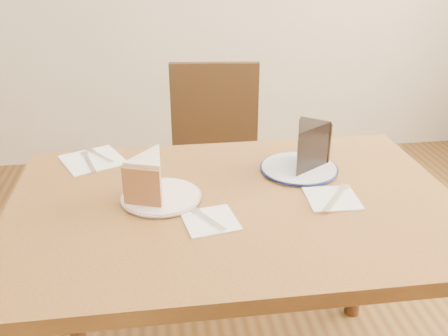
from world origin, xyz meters
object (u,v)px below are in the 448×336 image
Objects in this scene: plate_navy at (299,169)px; chocolate_cake at (306,149)px; chair_far at (215,164)px; plate_cream at (161,197)px; carrot_cake at (152,175)px; table at (235,231)px.

chocolate_cake is (0.01, -0.01, 0.07)m from plate_navy.
plate_cream is at bearing 78.64° from chair_far.
carrot_cake is at bearing 76.57° from chair_far.
plate_cream reaches higher than table.
plate_cream is at bearing 51.70° from chocolate_cake.
plate_cream is (-0.20, 0.03, 0.10)m from table.
table is at bearing -144.57° from plate_navy.
plate_navy is at bearing 35.43° from table.
plate_navy is 0.45m from carrot_cake.
chair_far is at bearing 87.21° from table.
chair_far reaches higher than plate_navy.
plate_cream is at bearing -25.71° from carrot_cake.
carrot_cake is at bearing 165.53° from table.
chair_far is 0.81m from carrot_cake.
carrot_cake is at bearing 48.36° from chocolate_cake.
plate_navy is at bearing 0.21° from chocolate_cake.
plate_cream is 1.50× the size of chocolate_cake.
chair_far reaches higher than chocolate_cake.
plate_cream is 1.50× the size of carrot_cake.
chocolate_cake is (0.45, 0.09, 0.01)m from carrot_cake.
carrot_cake is 0.46m from chocolate_cake.
chair_far is 6.58× the size of carrot_cake.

